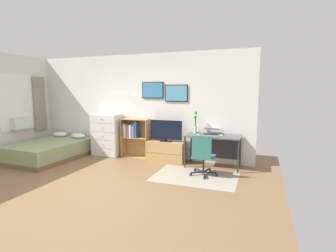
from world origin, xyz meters
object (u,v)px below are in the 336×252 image
(wine_glass, at_px, (198,129))
(dresser, at_px, (107,135))
(bamboo_vase, at_px, (195,123))
(bookshelf, at_px, (134,135))
(television, at_px, (166,131))
(laptop, at_px, (211,132))
(tv_stand, at_px, (166,151))
(computer_mouse, at_px, (222,135))
(desk, at_px, (214,140))
(office_chair, at_px, (203,155))
(bed, at_px, (49,150))

(wine_glass, bearing_deg, dresser, 176.05)
(bamboo_vase, bearing_deg, bookshelf, -178.89)
(television, height_order, laptop, television)
(bookshelf, bearing_deg, tv_stand, -2.94)
(dresser, relative_size, wine_glass, 6.30)
(bamboo_vase, bearing_deg, computer_mouse, -16.57)
(dresser, bearing_deg, desk, -0.31)
(tv_stand, bearing_deg, laptop, -0.03)
(television, height_order, computer_mouse, television)
(computer_mouse, bearing_deg, office_chair, -110.07)
(television, xyz_separation_m, computer_mouse, (1.38, -0.09, -0.01))
(dresser, bearing_deg, office_chair, -16.39)
(laptop, bearing_deg, television, -179.87)
(television, distance_m, wine_glass, 0.87)
(bookshelf, bearing_deg, bed, -157.12)
(bookshelf, relative_size, desk, 0.82)
(bed, height_order, dresser, dresser)
(office_chair, bearing_deg, tv_stand, 143.17)
(bed, relative_size, laptop, 5.24)
(wine_glass, bearing_deg, tv_stand, 167.21)
(desk, relative_size, computer_mouse, 11.97)
(laptop, distance_m, computer_mouse, 0.29)
(bed, bearing_deg, desk, 11.97)
(office_chair, bearing_deg, computer_mouse, 70.48)
(office_chair, height_order, computer_mouse, office_chair)
(computer_mouse, bearing_deg, bamboo_vase, 163.43)
(bed, xyz_separation_m, television, (2.98, 0.79, 0.54))
(desk, bearing_deg, laptop, 156.02)
(computer_mouse, distance_m, wine_glass, 0.55)
(bookshelf, xyz_separation_m, bamboo_vase, (1.66, 0.03, 0.37))
(bookshelf, distance_m, desk, 2.13)
(tv_stand, height_order, desk, desk)
(dresser, distance_m, bookshelf, 0.78)
(bookshelf, xyz_separation_m, office_chair, (2.05, -0.90, -0.15))
(dresser, bearing_deg, wine_glass, -3.95)
(dresser, relative_size, computer_mouse, 10.91)
(bed, relative_size, tv_stand, 2.17)
(bed, relative_size, computer_mouse, 19.79)
(television, xyz_separation_m, wine_glass, (0.85, -0.17, 0.11))
(dresser, relative_size, bookshelf, 1.11)
(laptop, xyz_separation_m, wine_glass, (-0.27, -0.19, 0.07))
(bookshelf, xyz_separation_m, desk, (2.13, -0.08, 0.00))
(computer_mouse, bearing_deg, television, 176.11)
(bed, distance_m, computer_mouse, 4.45)
(computer_mouse, relative_size, bamboo_vase, 0.20)
(bookshelf, bearing_deg, office_chair, -23.57)
(office_chair, bearing_deg, wine_glass, 112.38)
(bookshelf, height_order, wine_glass, bookshelf)
(office_chair, bearing_deg, television, 143.91)
(laptop, relative_size, bamboo_vase, 0.74)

